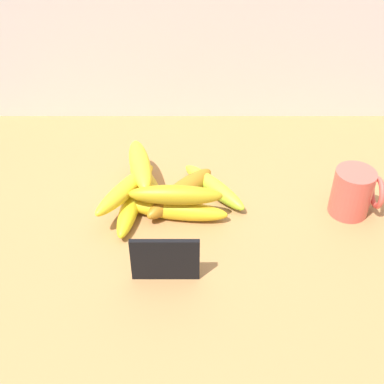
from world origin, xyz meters
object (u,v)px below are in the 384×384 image
(chalkboard_sign, at_px, (165,261))
(banana_0, at_px, (177,209))
(banana_2, at_px, (146,185))
(banana_6, at_px, (175,196))
(banana_3, at_px, (130,208))
(banana_4, at_px, (213,187))
(banana_7, at_px, (140,165))
(banana_1, at_px, (181,193))
(coffee_mug, at_px, (353,192))
(banana_5, at_px, (126,189))

(chalkboard_sign, relative_size, banana_0, 0.58)
(banana_2, height_order, banana_6, banana_6)
(banana_3, bearing_deg, banana_2, 68.14)
(banana_4, relative_size, banana_7, 1.07)
(banana_3, xyz_separation_m, banana_6, (0.09, -0.01, 0.04))
(banana_2, bearing_deg, banana_6, -51.67)
(banana_3, bearing_deg, chalkboard_sign, -64.86)
(banana_1, bearing_deg, banana_6, -99.23)
(chalkboard_sign, relative_size, coffee_mug, 1.19)
(banana_4, bearing_deg, banana_5, -162.75)
(banana_1, height_order, banana_3, banana_1)
(banana_2, xyz_separation_m, banana_6, (0.06, -0.08, 0.03))
(banana_1, bearing_deg, chalkboard_sign, -96.09)
(coffee_mug, height_order, banana_4, coffee_mug)
(banana_3, relative_size, banana_5, 0.94)
(banana_3, bearing_deg, banana_4, 22.19)
(coffee_mug, xyz_separation_m, banana_5, (-0.42, 0.00, 0.00))
(chalkboard_sign, height_order, banana_2, chalkboard_sign)
(chalkboard_sign, xyz_separation_m, banana_2, (-0.05, 0.22, -0.02))
(banana_1, relative_size, banana_7, 1.14)
(coffee_mug, height_order, banana_5, coffee_mug)
(banana_1, distance_m, banana_2, 0.07)
(banana_2, relative_size, banana_6, 0.94)
(chalkboard_sign, height_order, banana_4, chalkboard_sign)
(coffee_mug, height_order, banana_1, coffee_mug)
(chalkboard_sign, height_order, banana_3, chalkboard_sign)
(chalkboard_sign, distance_m, banana_2, 0.23)
(chalkboard_sign, bearing_deg, banana_2, 102.03)
(coffee_mug, relative_size, banana_6, 0.54)
(banana_0, height_order, banana_2, banana_2)
(banana_2, bearing_deg, banana_3, -111.86)
(banana_4, bearing_deg, banana_6, -133.99)
(banana_1, bearing_deg, banana_4, 20.80)
(banana_1, height_order, banana_5, banana_5)
(banana_3, height_order, banana_7, banana_7)
(banana_2, distance_m, banana_5, 0.07)
(chalkboard_sign, relative_size, banana_7, 0.67)
(chalkboard_sign, bearing_deg, banana_4, 68.88)
(banana_3, height_order, banana_5, banana_5)
(banana_2, bearing_deg, banana_5, -122.26)
(banana_3, bearing_deg, banana_6, -7.00)
(banana_4, xyz_separation_m, banana_7, (-0.14, 0.01, 0.04))
(banana_4, height_order, banana_5, banana_5)
(banana_2, relative_size, banana_3, 0.99)
(coffee_mug, xyz_separation_m, banana_6, (-0.33, -0.02, 0.01))
(banana_0, distance_m, banana_3, 0.09)
(banana_3, bearing_deg, coffee_mug, 1.40)
(banana_3, bearing_deg, banana_0, -2.36)
(chalkboard_sign, xyz_separation_m, banana_4, (0.09, 0.22, -0.02))
(chalkboard_sign, distance_m, banana_3, 0.17)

